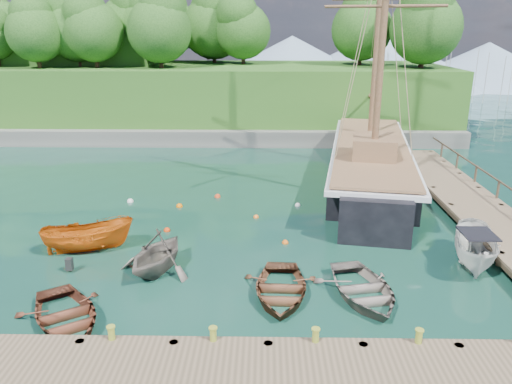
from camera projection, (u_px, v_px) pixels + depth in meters
ground at (252, 277)px, 19.68m from camera, size 160.00×160.00×0.00m
dock_near at (320, 378)px, 13.33m from camera, size 20.00×3.20×1.10m
dock_east at (476, 207)px, 25.98m from camera, size 3.20×24.00×1.10m
bollard_0 at (114, 356)px, 14.90m from camera, size 0.26×0.26×0.45m
bollard_1 at (214, 358)px, 14.85m from camera, size 0.26×0.26×0.45m
bollard_2 at (315, 359)px, 14.80m from camera, size 0.26×0.26×0.45m
bollard_3 at (416, 360)px, 14.75m from camera, size 0.26×0.26×0.45m
rowboat_0 at (66, 324)px, 16.55m from camera, size 4.58×4.91×0.83m
rowboat_1 at (158, 271)px, 20.14m from camera, size 3.97×4.27×1.84m
rowboat_2 at (280, 296)px, 18.24m from camera, size 3.04×4.13×0.83m
rowboat_3 at (363, 297)px, 18.19m from camera, size 3.76×4.68×0.86m
motorboat_orange at (89, 251)px, 21.95m from camera, size 4.18×2.50×1.52m
cabin_boat_white at (473, 266)px, 20.59m from camera, size 2.86×4.61×1.67m
schooner at (370, 167)px, 31.21m from camera, size 7.81×25.99×18.89m
mooring_buoy_0 at (93, 243)px, 22.75m from camera, size 0.37×0.37×0.37m
mooring_buoy_1 at (167, 231)px, 24.07m from camera, size 0.32×0.32×0.32m
mooring_buoy_2 at (256, 218)px, 25.76m from camera, size 0.29×0.29×0.29m
mooring_buoy_3 at (298, 206)px, 27.46m from camera, size 0.31×0.31×0.31m
mooring_buoy_4 at (179, 207)px, 27.32m from camera, size 0.35×0.35×0.35m
mooring_buoy_5 at (218, 197)px, 28.86m from camera, size 0.36×0.36×0.36m
mooring_buoy_6 at (130, 202)px, 28.06m from camera, size 0.37×0.37×0.37m
mooring_buoy_7 at (285, 243)px, 22.70m from camera, size 0.30×0.30×0.30m
headland at (127, 69)px, 47.93m from camera, size 51.00×19.31×12.90m
distant_ridge at (288, 58)px, 84.67m from camera, size 117.00×40.00×10.00m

